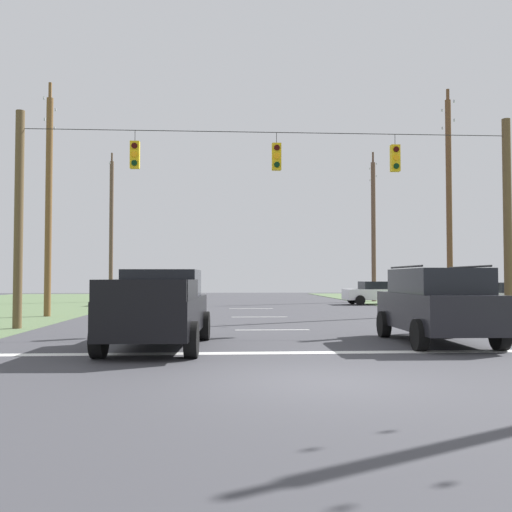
{
  "coord_description": "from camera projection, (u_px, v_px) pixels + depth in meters",
  "views": [
    {
      "loc": [
        -1.73,
        -9.74,
        1.73
      ],
      "look_at": [
        -0.38,
        12.5,
        2.58
      ],
      "focal_mm": 40.91,
      "sensor_mm": 36.0,
      "label": 1
    }
  ],
  "objects": [
    {
      "name": "lane_dash_1",
      "position": [
        259.0,
        317.0,
        26.0
      ],
      "size": [
        2.5,
        0.15,
        0.01
      ],
      "primitive_type": "cube",
      "rotation": [
        0.0,
        0.0,
        1.57
      ],
      "color": "white",
      "rests_on": "ground"
    },
    {
      "name": "suv_black",
      "position": [
        436.0,
        303.0,
        15.49
      ],
      "size": [
        2.29,
        4.84,
        2.05
      ],
      "color": "black",
      "rests_on": "ground"
    },
    {
      "name": "distant_car_oncoming",
      "position": [
        508.0,
        297.0,
        29.11
      ],
      "size": [
        2.09,
        4.33,
        1.52
      ],
      "color": "silver",
      "rests_on": "ground"
    },
    {
      "name": "utility_pole_far_right",
      "position": [
        373.0,
        228.0,
        43.3
      ],
      "size": [
        0.33,
        1.96,
        11.16
      ],
      "color": "brown",
      "rests_on": "ground"
    },
    {
      "name": "utility_pole_far_left",
      "position": [
        111.0,
        229.0,
        42.51
      ],
      "size": [
        0.29,
        1.73,
        10.93
      ],
      "color": "brown",
      "rests_on": "ground"
    },
    {
      "name": "distant_car_crossing_white",
      "position": [
        377.0,
        293.0,
        38.41
      ],
      "size": [
        4.4,
        2.22,
        1.52
      ],
      "color": "silver",
      "rests_on": "ground"
    },
    {
      "name": "ground_plane",
      "position": [
        324.0,
        381.0,
        9.75
      ],
      "size": [
        120.0,
        120.0,
        0.0
      ],
      "primitive_type": "plane",
      "color": "#3D3D42"
    },
    {
      "name": "lane_dash_0",
      "position": [
        272.0,
        330.0,
        19.48
      ],
      "size": [
        2.5,
        0.15,
        0.01
      ],
      "primitive_type": "cube",
      "rotation": [
        0.0,
        0.0,
        1.57
      ],
      "color": "white",
      "rests_on": "ground"
    },
    {
      "name": "overhead_signal_span",
      "position": [
        269.0,
        211.0,
        20.41
      ],
      "size": [
        17.49,
        0.31,
        7.49
      ],
      "color": "brown",
      "rests_on": "ground"
    },
    {
      "name": "pickup_truck",
      "position": [
        159.0,
        309.0,
        14.53
      ],
      "size": [
        2.49,
        5.49,
        1.95
      ],
      "color": "black",
      "rests_on": "ground"
    },
    {
      "name": "lane_dash_2",
      "position": [
        251.0,
        309.0,
        33.2
      ],
      "size": [
        2.5,
        0.15,
        0.01
      ],
      "primitive_type": "cube",
      "rotation": [
        0.0,
        0.0,
        1.57
      ],
      "color": "white",
      "rests_on": "ground"
    },
    {
      "name": "utility_pole_mid_left",
      "position": [
        49.0,
        201.0,
        26.21
      ],
      "size": [
        0.3,
        1.85,
        10.61
      ],
      "color": "brown",
      "rests_on": "ground"
    },
    {
      "name": "utility_pole_mid_right",
      "position": [
        449.0,
        201.0,
        27.97
      ],
      "size": [
        0.28,
        1.58,
        10.88
      ],
      "color": "brown",
      "rests_on": "ground"
    },
    {
      "name": "stop_bar_stripe",
      "position": [
        295.0,
        353.0,
        13.49
      ],
      "size": [
        15.25,
        0.45,
        0.01
      ],
      "primitive_type": "cube",
      "color": "white",
      "rests_on": "ground"
    },
    {
      "name": "distant_car_far_parked",
      "position": [
        139.0,
        293.0,
        36.46
      ],
      "size": [
        4.41,
        2.24,
        1.52
      ],
      "color": "slate",
      "rests_on": "ground"
    }
  ]
}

